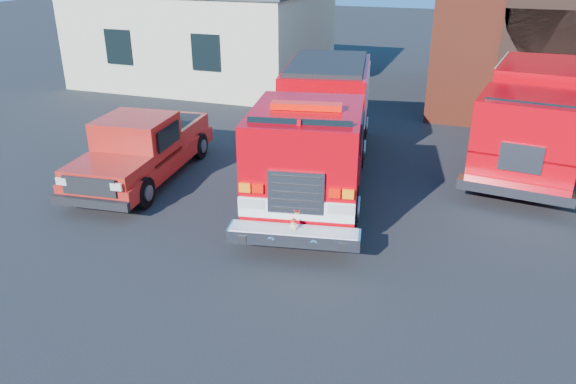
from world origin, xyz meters
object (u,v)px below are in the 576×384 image
(side_building, at_px, (207,31))
(pickup_truck, at_px, (143,149))
(fire_engine, at_px, (319,126))
(secondary_truck, at_px, (537,110))

(side_building, bearing_deg, pickup_truck, -71.12)
(fire_engine, relative_size, secondary_truck, 1.10)
(side_building, xyz_separation_m, fire_engine, (8.43, -10.14, -0.77))
(secondary_truck, bearing_deg, pickup_truck, -152.06)
(side_building, xyz_separation_m, pickup_truck, (4.02, -11.76, -1.37))
(pickup_truck, xyz_separation_m, secondary_truck, (9.90, 5.25, 0.62))
(side_building, height_order, fire_engine, side_building)
(secondary_truck, bearing_deg, side_building, 154.92)
(fire_engine, bearing_deg, side_building, 129.75)
(fire_engine, distance_m, secondary_truck, 6.58)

